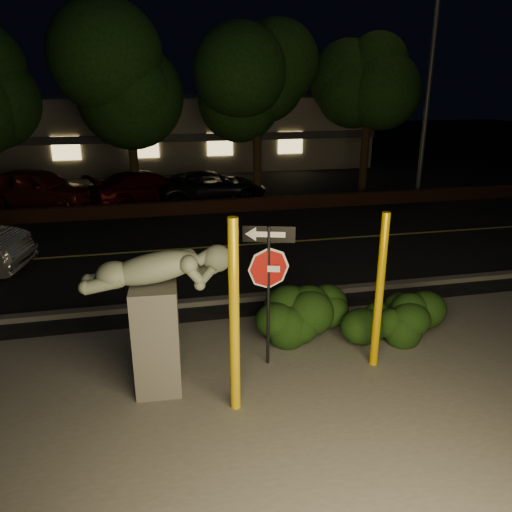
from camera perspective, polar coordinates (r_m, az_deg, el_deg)
The scene contains 22 objects.
ground at distance 18.31m, azimuth -5.63°, elevation 3.91°, with size 90.00×90.00×0.00m, color black.
patio at distance 8.37m, azimuth 4.04°, elevation -15.82°, with size 14.00×6.00×0.02m, color #4C4944.
road at distance 15.46m, azimuth -4.26°, elevation 1.07°, with size 80.00×8.00×0.01m, color black.
lane_marking at distance 15.46m, azimuth -4.26°, elevation 1.11°, with size 80.00×0.12×0.01m, color #B5B648.
curb at distance 11.66m, azimuth -1.33°, elevation -4.82°, with size 80.00×0.25×0.12m, color #4C4944.
brick_wall at distance 19.50m, azimuth -6.12°, elevation 5.60°, with size 40.00×0.35×0.50m, color #402114.
parking_lot at distance 25.10m, azimuth -7.61°, elevation 8.04°, with size 40.00×12.00×0.01m, color black.
building at distance 32.73m, azimuth -9.07°, elevation 14.08°, with size 22.00×10.20×4.00m.
tree_far_b at distance 20.80m, azimuth -14.79°, elevation 22.08°, with size 5.20×5.20×8.41m.
tree_far_c at distance 20.87m, azimuth 0.15°, elevation 21.57°, with size 4.80×4.80×7.84m.
tree_far_d at distance 22.93m, azimuth 12.97°, elevation 20.30°, with size 4.40×4.40×7.42m.
yellow_pole_left at distance 7.36m, azimuth -2.50°, elevation -7.21°, with size 0.15×0.15×3.08m, color yellow.
yellow_pole_right at distance 8.80m, azimuth 13.92°, elevation -4.08°, with size 0.14×0.14×2.83m, color #DCA702.
signpost at distance 8.42m, azimuth 1.44°, elevation -1.46°, with size 0.85×0.27×2.58m.
sculpture at distance 7.97m, azimuth -11.26°, elevation -5.56°, with size 2.31×0.76×2.47m.
hedge_center at distance 9.90m, azimuth 5.35°, elevation -6.24°, with size 2.18×1.02×1.13m, color black.
hedge_right at distance 10.04m, azimuth 14.50°, elevation -6.73°, with size 1.60×0.86×1.05m, color black.
hedge_far_right at distance 10.64m, azimuth 17.19°, elevation -5.64°, with size 1.42×0.89×0.98m, color black.
streetlight at distance 23.21m, azimuth 19.11°, elevation 22.14°, with size 1.62×0.47×10.72m.
parked_car_red at distance 21.86m, azimuth -23.68°, elevation 7.08°, with size 1.92×4.76×1.62m, color maroon.
parked_car_darkred at distance 21.15m, azimuth -12.22°, elevation 7.61°, with size 1.97×4.85×1.41m, color #390407.
parked_car_dark at distance 21.30m, azimuth -5.10°, elevation 7.88°, with size 2.14×4.65×1.29m, color black.
Camera 1 is at (-2.02, -7.55, 4.81)m, focal length 35.00 mm.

